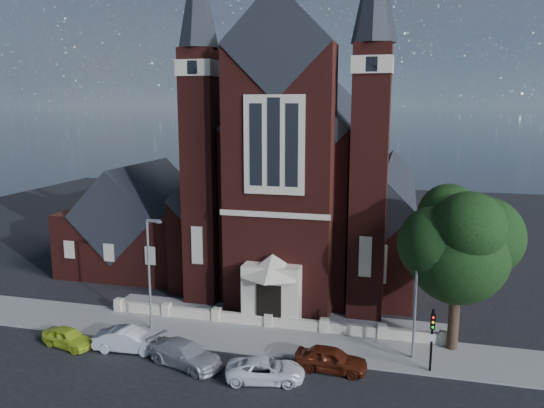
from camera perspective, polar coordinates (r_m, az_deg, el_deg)
The scene contains 15 objects.
ground at distance 46.91m, azimuth 2.32°, elevation -9.08°, with size 120.00×120.00×0.00m, color black.
pavement_strip at distance 37.44m, azimuth -1.12°, elevation -14.31°, with size 60.00×5.00×0.12m, color gray.
forecourt_paving at distance 40.99m, azimuth 0.39°, elevation -12.04°, with size 26.00×3.00×0.14m, color gray.
forecourt_wall at distance 39.21m, azimuth -0.33°, elevation -13.13°, with size 24.00×0.40×0.90m, color beige.
church at distance 52.54m, azimuth 4.19°, elevation 2.23°, with size 20.01×34.90×29.20m.
parish_hall at distance 53.90m, azimuth -13.85°, elevation -2.35°, with size 12.00×12.20×10.24m.
street_tree at distance 35.25m, azimuth 19.61°, elevation -4.50°, with size 6.40×6.60×10.70m.
street_lamp_left at distance 38.11m, azimuth -12.98°, elevation -6.73°, with size 1.16×0.22×8.09m.
street_lamp_right at distance 34.14m, azimuth 15.38°, elevation -8.89°, with size 1.16×0.22×8.09m.
traffic_signal at distance 33.43m, azimuth 16.85°, elevation -13.10°, with size 0.28×0.42×4.00m.
car_lime_van at distance 38.54m, azimuth -21.08°, elevation -13.25°, with size 1.53×3.81×1.30m, color #BAD32A.
car_silver_a at distance 36.74m, azimuth -15.13°, elevation -13.93°, with size 1.58×4.52×1.49m, color silver.
car_silver_b at distance 34.21m, azimuth -9.35°, elevation -15.62°, with size 2.04×5.03×1.46m, color #94969B.
car_white_suv at distance 32.16m, azimuth -0.71°, elevation -17.45°, with size 2.12×4.59×1.28m, color white.
car_dark_red at distance 33.35m, azimuth 6.37°, elevation -16.24°, with size 1.74×4.33×1.48m, color #501B0D.
Camera 1 is at (9.06, -28.26, 15.71)m, focal length 35.00 mm.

